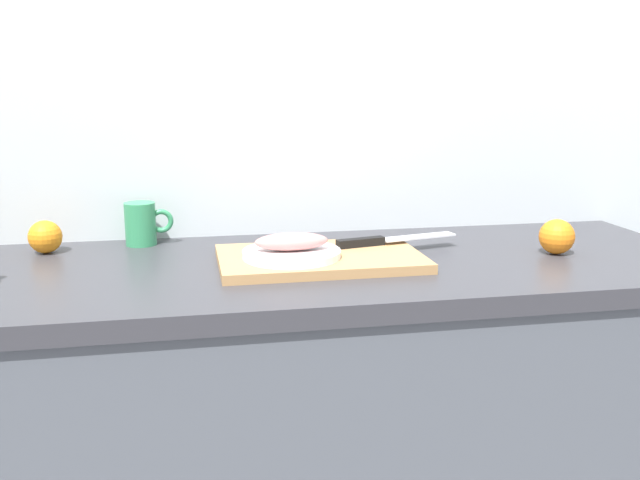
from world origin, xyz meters
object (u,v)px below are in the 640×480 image
at_px(fish_fillet, 292,241).
at_px(coffee_mug_0, 142,224).
at_px(cutting_board, 320,259).
at_px(orange_0, 45,237).
at_px(chef_knife, 382,240).
at_px(white_plate, 292,254).

relative_size(fish_fillet, coffee_mug_0, 1.36).
xyz_separation_m(cutting_board, orange_0, (-0.58, 0.21, 0.03)).
xyz_separation_m(chef_knife, coffee_mug_0, (-0.52, 0.19, 0.02)).
bearing_deg(fish_fillet, cutting_board, 14.06).
bearing_deg(white_plate, fish_fillet, 0.00).
xyz_separation_m(fish_fillet, coffee_mug_0, (-0.31, 0.27, -0.00)).
bearing_deg(cutting_board, coffee_mug_0, 146.16).
xyz_separation_m(cutting_board, fish_fillet, (-0.06, -0.02, 0.04)).
distance_m(fish_fillet, coffee_mug_0, 0.41).
bearing_deg(fish_fillet, orange_0, 156.67).
height_order(cutting_board, chef_knife, chef_knife).
bearing_deg(fish_fillet, coffee_mug_0, 139.48).
xyz_separation_m(coffee_mug_0, orange_0, (-0.21, -0.04, -0.01)).
bearing_deg(coffee_mug_0, fish_fillet, -40.52).
distance_m(fish_fillet, chef_knife, 0.23).
xyz_separation_m(fish_fillet, chef_knife, (0.21, 0.08, -0.02)).
xyz_separation_m(white_plate, orange_0, (-0.52, 0.22, 0.01)).
relative_size(cutting_board, coffee_mug_0, 3.79).
relative_size(white_plate, orange_0, 2.76).
relative_size(cutting_board, white_plate, 2.09).
bearing_deg(chef_knife, orange_0, 156.80).
bearing_deg(white_plate, cutting_board, 14.06).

